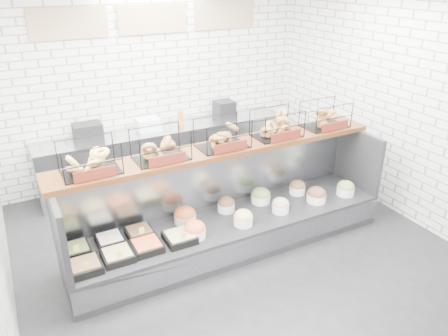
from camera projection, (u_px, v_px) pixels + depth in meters
ground at (243, 258)px, 5.28m from camera, size 5.50×5.50×0.00m
room_shell at (219, 78)px, 4.90m from camera, size 5.02×5.51×3.01m
display_case at (228, 221)px, 5.40m from camera, size 4.00×0.90×1.20m
bagel_shelf at (223, 137)px, 5.11m from camera, size 4.10×0.50×0.40m
prep_counter at (167, 153)px, 7.03m from camera, size 4.00×0.60×1.20m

